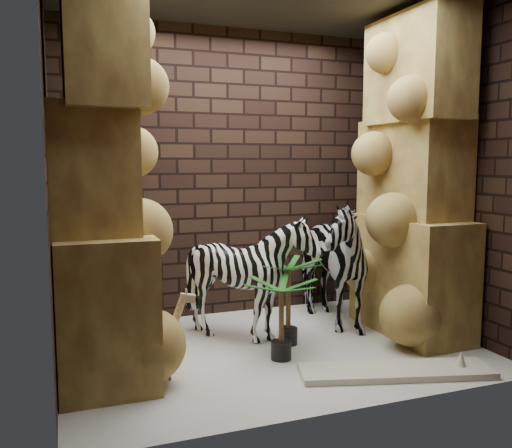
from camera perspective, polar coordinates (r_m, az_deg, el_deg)
name	(u,v)px	position (r m, az deg, el deg)	size (l,w,h in m)	color
floor	(272,349)	(4.78, 1.68, -13.18)	(3.50, 3.50, 0.00)	silver
wall_back	(228,174)	(5.68, -3.00, 5.39)	(3.50, 3.50, 0.00)	black
wall_front	(348,181)	(3.38, 9.74, 4.50)	(3.50, 3.50, 0.00)	black
wall_left	(49,179)	(4.18, -21.19, 4.53)	(3.00, 3.00, 0.00)	black
wall_right	(443,175)	(5.41, 19.27, 4.97)	(3.00, 3.00, 0.00)	black
rock_pillar_left	(99,178)	(4.19, -16.38, 4.71)	(0.68, 1.30, 3.00)	#D1C25C
rock_pillar_right	(414,175)	(5.21, 16.46, 5.02)	(0.58, 1.25, 3.00)	#D1C25C
zebra_right	(323,251)	(5.38, 7.18, -2.83)	(0.68, 1.25, 1.49)	white
zebra_left	(250,284)	(4.87, -0.64, -6.36)	(0.94, 1.16, 1.05)	white
giraffe_toy	(156,335)	(4.11, -10.56, -11.51)	(0.36, 0.12, 0.70)	#D3B385
palm_front	(288,301)	(4.80, 3.46, -8.24)	(0.36, 0.36, 0.78)	#154314
palm_back	(281,319)	(4.46, 2.71, -10.09)	(0.36, 0.36, 0.68)	#154314
surfboard	(396,371)	(4.39, 14.66, -14.91)	(1.48, 0.36, 0.05)	beige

